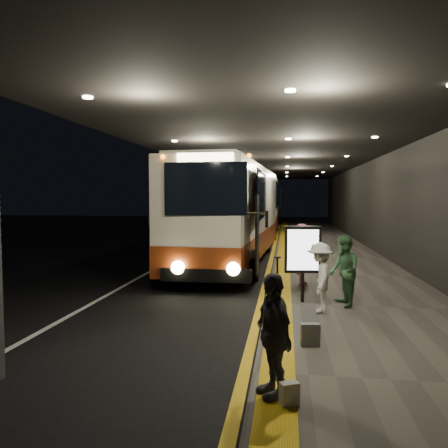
# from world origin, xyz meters

# --- Properties ---
(ground) EXTENTS (90.00, 90.00, 0.00)m
(ground) POSITION_xyz_m (0.00, 0.00, 0.00)
(ground) COLOR black
(lane_line_white) EXTENTS (0.12, 50.00, 0.01)m
(lane_line_white) POSITION_xyz_m (-1.80, 5.00, 0.01)
(lane_line_white) COLOR silver
(lane_line_white) RESTS_ON ground
(kerb_stripe_yellow) EXTENTS (0.18, 50.00, 0.01)m
(kerb_stripe_yellow) POSITION_xyz_m (2.35, 5.00, 0.01)
(kerb_stripe_yellow) COLOR gold
(kerb_stripe_yellow) RESTS_ON ground
(sidewalk) EXTENTS (4.50, 50.00, 0.15)m
(sidewalk) POSITION_xyz_m (4.75, 5.00, 0.07)
(sidewalk) COLOR #514C44
(sidewalk) RESTS_ON ground
(tactile_strip) EXTENTS (0.50, 50.00, 0.01)m
(tactile_strip) POSITION_xyz_m (2.85, 5.00, 0.16)
(tactile_strip) COLOR gold
(tactile_strip) RESTS_ON sidewalk
(terminal_wall) EXTENTS (0.10, 50.00, 6.00)m
(terminal_wall) POSITION_xyz_m (7.00, 5.00, 3.00)
(terminal_wall) COLOR black
(terminal_wall) RESTS_ON ground
(support_columns) EXTENTS (0.80, 24.80, 4.40)m
(support_columns) POSITION_xyz_m (-1.50, 4.00, 2.20)
(support_columns) COLOR black
(support_columns) RESTS_ON ground
(canopy) EXTENTS (9.00, 50.00, 0.40)m
(canopy) POSITION_xyz_m (2.50, 5.00, 4.60)
(canopy) COLOR black
(canopy) RESTS_ON support_columns
(coach_main) EXTENTS (3.14, 12.32, 3.81)m
(coach_main) POSITION_xyz_m (0.84, 4.01, 1.83)
(coach_main) COLOR beige
(coach_main) RESTS_ON ground
(coach_second) EXTENTS (2.63, 12.48, 3.92)m
(coach_second) POSITION_xyz_m (1.04, 17.44, 1.88)
(coach_second) COLOR beige
(coach_second) RESTS_ON ground
(coach_third) EXTENTS (2.61, 11.40, 3.57)m
(coach_third) POSITION_xyz_m (1.08, 31.23, 1.71)
(coach_third) COLOR beige
(coach_third) RESTS_ON ground
(passenger_boarding) EXTENTS (0.51, 0.69, 1.74)m
(passenger_boarding) POSITION_xyz_m (3.44, -0.88, 1.02)
(passenger_boarding) COLOR #AE5169
(passenger_boarding) RESTS_ON sidewalk
(passenger_waiting_green) EXTENTS (0.63, 0.87, 1.62)m
(passenger_waiting_green) POSITION_xyz_m (4.27, -3.20, 0.96)
(passenger_waiting_green) COLOR #39663A
(passenger_waiting_green) RESTS_ON sidewalk
(passenger_waiting_white) EXTENTS (0.52, 1.01, 1.51)m
(passenger_waiting_white) POSITION_xyz_m (3.69, -3.82, 0.91)
(passenger_waiting_white) COLOR silver
(passenger_waiting_white) RESTS_ON sidewalk
(passenger_waiting_grey) EXTENTS (0.81, 1.03, 1.56)m
(passenger_waiting_grey) POSITION_xyz_m (2.80, -7.96, 0.93)
(passenger_waiting_grey) COLOR #444348
(passenger_waiting_grey) RESTS_ON sidewalk
(bag_polka) EXTENTS (0.33, 0.18, 0.38)m
(bag_polka) POSITION_xyz_m (3.37, -6.04, 0.34)
(bag_polka) COLOR black
(bag_polka) RESTS_ON sidewalk
(bag_plain) EXTENTS (0.26, 0.21, 0.28)m
(bag_plain) POSITION_xyz_m (3.01, -8.19, 0.29)
(bag_plain) COLOR beige
(bag_plain) RESTS_ON sidewalk
(info_sign) EXTENTS (0.86, 0.20, 1.81)m
(info_sign) POSITION_xyz_m (3.35, -2.95, 1.37)
(info_sign) COLOR black
(info_sign) RESTS_ON sidewalk
(stanchion_post) EXTENTS (0.05, 0.05, 1.01)m
(stanchion_post) POSITION_xyz_m (2.75, -2.59, 0.65)
(stanchion_post) COLOR black
(stanchion_post) RESTS_ON sidewalk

